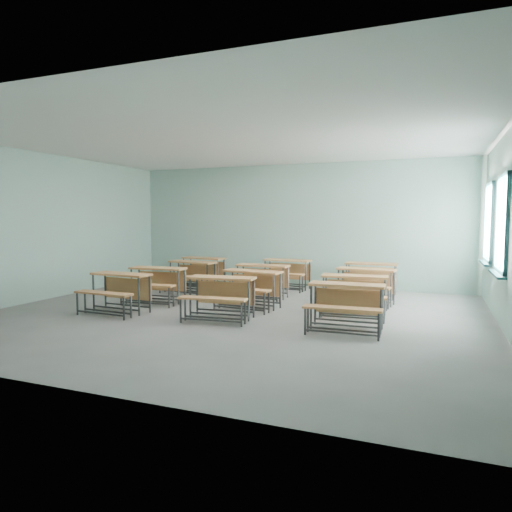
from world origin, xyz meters
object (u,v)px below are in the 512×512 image
at_px(desk_unit_r2c2, 365,281).
at_px(desk_unit_r3c1, 286,269).
at_px(desk_unit_r1c0, 156,279).
at_px(desk_unit_r3c2, 370,274).
at_px(desk_unit_r2c0, 190,272).
at_px(desk_unit_r1c1, 250,283).
at_px(desk_unit_r1c2, 354,289).
at_px(desk_unit_r0c1, 220,291).
at_px(desk_unit_r0c0, 117,287).
at_px(desk_unit_r3c0, 201,267).
at_px(desk_unit_r0c2, 346,300).
at_px(desk_unit_r2c1, 261,276).

bearing_deg(desk_unit_r2c2, desk_unit_r3c1, 153.57).
distance_m(desk_unit_r1c0, desk_unit_r3c2, 4.88).
relative_size(desk_unit_r2c0, desk_unit_r2c2, 1.00).
relative_size(desk_unit_r1c1, desk_unit_r1c2, 1.01).
relative_size(desk_unit_r1c1, desk_unit_r2c0, 0.99).
bearing_deg(desk_unit_r0c1, desk_unit_r1c1, 77.81).
xyz_separation_m(desk_unit_r2c0, desk_unit_r2c2, (4.17, -0.09, 0.00)).
bearing_deg(desk_unit_r0c0, desk_unit_r3c0, 96.16).
xyz_separation_m(desk_unit_r0c2, desk_unit_r1c2, (-0.06, 1.12, 0.00)).
bearing_deg(desk_unit_r3c1, desk_unit_r1c1, -84.65).
height_order(desk_unit_r0c1, desk_unit_r3c2, same).
bearing_deg(desk_unit_r0c1, desk_unit_r0c2, -7.03).
bearing_deg(desk_unit_r3c1, desk_unit_r3c2, -0.17).
xyz_separation_m(desk_unit_r2c1, desk_unit_r3c0, (-2.14, 1.19, 0.00)).
distance_m(desk_unit_r0c0, desk_unit_r2c1, 3.16).
distance_m(desk_unit_r2c1, desk_unit_r3c0, 2.45).
height_order(desk_unit_r0c0, desk_unit_r3c1, same).
bearing_deg(desk_unit_r2c1, desk_unit_r2c2, 1.87).
height_order(desk_unit_r0c1, desk_unit_r2c0, same).
height_order(desk_unit_r0c1, desk_unit_r2c2, same).
height_order(desk_unit_r3c0, desk_unit_r3c2, same).
distance_m(desk_unit_r1c0, desk_unit_r3c0, 2.56).
xyz_separation_m(desk_unit_r0c2, desk_unit_r3c0, (-4.46, 3.49, 0.00)).
distance_m(desk_unit_r1c1, desk_unit_r3c2, 3.18).
bearing_deg(desk_unit_r2c2, desk_unit_r0c1, -127.01).
xyz_separation_m(desk_unit_r1c0, desk_unit_r3c0, (-0.28, 2.54, 0.00)).
bearing_deg(desk_unit_r0c1, desk_unit_r2c2, 40.45).
relative_size(desk_unit_r1c1, desk_unit_r2c1, 1.05).
xyz_separation_m(desk_unit_r1c2, desk_unit_r2c1, (-2.26, 1.17, 0.00)).
bearing_deg(desk_unit_r2c0, desk_unit_r3c1, 39.51).
bearing_deg(desk_unit_r3c2, desk_unit_r1c0, -147.28).
height_order(desk_unit_r2c1, desk_unit_r2c2, same).
height_order(desk_unit_r1c1, desk_unit_r3c1, same).
height_order(desk_unit_r0c0, desk_unit_r1c2, same).
distance_m(desk_unit_r1c1, desk_unit_r2c2, 2.39).
distance_m(desk_unit_r3c0, desk_unit_r3c2, 4.37).
relative_size(desk_unit_r1c0, desk_unit_r2c1, 1.05).
relative_size(desk_unit_r0c0, desk_unit_r1c0, 0.98).
xyz_separation_m(desk_unit_r3c0, desk_unit_r3c1, (2.26, 0.25, 0.00)).
relative_size(desk_unit_r1c1, desk_unit_r3c2, 1.05).
distance_m(desk_unit_r2c2, desk_unit_r3c1, 2.56).
relative_size(desk_unit_r0c0, desk_unit_r0c1, 0.97).
relative_size(desk_unit_r2c0, desk_unit_r3c1, 1.03).
bearing_deg(desk_unit_r1c2, desk_unit_r0c0, -167.08).
xyz_separation_m(desk_unit_r1c0, desk_unit_r2c2, (4.14, 1.40, 0.00)).
relative_size(desk_unit_r2c2, desk_unit_r3c2, 1.06).
xyz_separation_m(desk_unit_r3c0, desk_unit_r3c2, (4.37, 0.11, 0.00)).
bearing_deg(desk_unit_r2c1, desk_unit_r1c1, -79.33).
height_order(desk_unit_r1c1, desk_unit_r2c1, same).
distance_m(desk_unit_r0c1, desk_unit_r3c1, 3.70).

